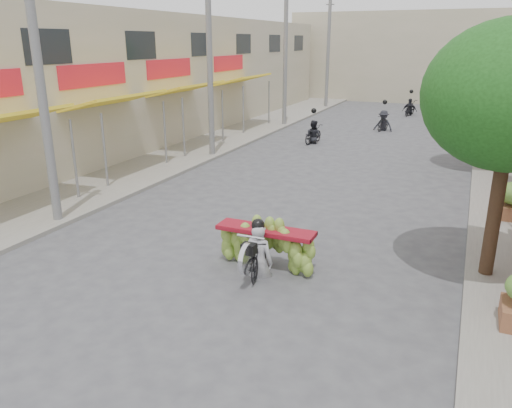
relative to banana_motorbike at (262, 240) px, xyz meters
name	(u,v)px	position (x,y,z in m)	size (l,w,h in m)	color
ground	(164,316)	(-0.93, -2.42, -0.72)	(120.00, 120.00, 0.00)	#505055
sidewalk_left	(212,140)	(-7.93, 12.58, -0.66)	(4.00, 60.00, 0.12)	gray
shophouse_row_left	(113,78)	(-12.91, 11.56, 2.28)	(9.77, 40.00, 6.00)	#BAB093
far_building	(417,57)	(-0.93, 35.58, 2.78)	(20.00, 6.00, 7.00)	#BAB093
utility_pole_near	(39,72)	(-6.33, 0.58, 3.30)	(0.60, 0.24, 8.00)	slate
utility_pole_mid	(210,60)	(-6.33, 9.58, 3.30)	(0.60, 0.24, 8.00)	slate
utility_pole_far	(285,55)	(-6.33, 18.58, 3.30)	(0.60, 0.24, 8.00)	slate
utility_pole_back	(328,52)	(-6.33, 27.58, 3.30)	(0.60, 0.24, 8.00)	slate
street_tree_mid	(498,70)	(4.47, 11.58, 3.06)	(3.40, 3.40, 5.25)	#3A2719
street_tree_far	(492,59)	(4.47, 23.58, 3.06)	(3.40, 3.40, 5.25)	#3A2719
produce_crate_far	(507,145)	(5.27, 13.58, -0.01)	(1.20, 0.88, 1.16)	brown
banana_motorbike	(262,240)	(0.00, 0.00, 0.00)	(2.20, 1.77, 2.16)	black
pedestrian	(499,142)	(4.91, 12.33, 0.28)	(0.99, 0.97, 1.77)	white
bg_motorbike_a	(313,128)	(-3.21, 14.15, 0.03)	(0.85, 1.62, 1.95)	black
bg_motorbike_b	(384,115)	(-0.66, 19.10, 0.16)	(1.15, 1.54, 1.95)	black
bg_motorbike_c	(410,104)	(-0.06, 25.82, 0.05)	(1.04, 1.84, 1.95)	black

